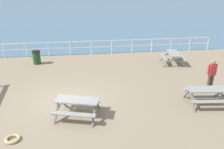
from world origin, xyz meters
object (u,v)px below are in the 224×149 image
Objects in this scene: picnic_table_near_left at (77,104)px; litter_bin at (37,57)px; picnic_table_near_right at (173,55)px; visitor at (212,73)px; picnic_table_mid_centre at (207,93)px.

picnic_table_near_left is 2.26× the size of litter_bin.
picnic_table_near_right is at bearing 58.46° from picnic_table_near_left.
picnic_table_near_left is at bearing -81.34° from visitor.
picnic_table_mid_centre is 1.72m from visitor.
picnic_table_near_left is 5.92m from picnic_table_mid_centre.
visitor reaches higher than picnic_table_near_right.
picnic_table_near_left is 7.81m from litter_bin.
picnic_table_mid_centre is (-0.72, -5.84, 0.00)m from picnic_table_near_right.
visitor is at bearing -164.97° from picnic_table_near_right.
picnic_table_near_left and picnic_table_mid_centre have the same top height.
picnic_table_mid_centre is 11.23m from litter_bin.
visitor is at bearing 61.77° from picnic_table_mid_centre.
litter_bin is at bearing 94.65° from picnic_table_near_right.
litter_bin is at bearing -124.88° from visitor.
picnic_table_near_left is at bearing -68.88° from litter_bin.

